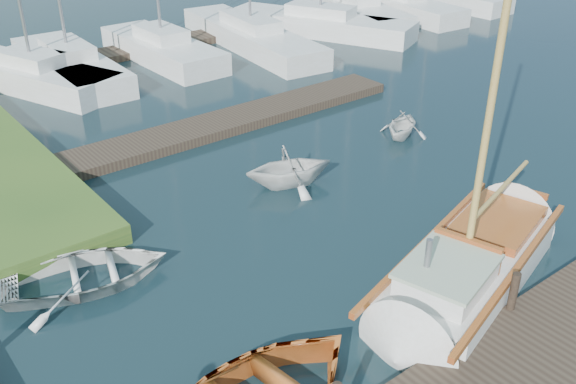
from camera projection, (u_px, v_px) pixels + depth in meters
ground at (288, 237)px, 15.07m from camera, size 160.00×160.00×0.00m
near_dock at (507, 379)px, 10.85m from camera, size 18.00×2.20×0.30m
far_dock at (212, 126)px, 20.58m from camera, size 14.00×1.60×0.30m
pontoon at (247, 29)px, 31.49m from camera, size 30.00×1.60×0.30m
mooring_post_2 at (514, 291)px, 12.10m from camera, size 0.16×0.16×0.80m
sailboat at (471, 267)px, 13.39m from camera, size 7.41×3.81×9.83m
tender_a at (85, 270)px, 13.28m from camera, size 3.97×3.30×0.71m
tender_b at (289, 164)px, 17.09m from camera, size 2.91×2.70×1.25m
tender_d at (403, 121)px, 20.06m from camera, size 2.39×2.28×0.98m
marina_boat_0 at (33, 73)px, 24.03m from camera, size 4.63×7.54×10.00m
marina_boat_1 at (70, 64)px, 25.12m from camera, size 2.41×7.81×9.91m
marina_boat_2 at (162, 47)px, 27.14m from camera, size 2.33×7.18×11.39m
marina_boat_3 at (251, 34)px, 28.97m from camera, size 3.29×10.02×11.68m
marina_boat_4 at (320, 23)px, 30.91m from camera, size 5.80×9.25×10.42m
marina_boat_5 at (354, 8)px, 33.62m from camera, size 4.07×8.53×12.11m
marina_boat_6 at (397, 4)px, 34.59m from camera, size 2.83×8.55×9.95m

